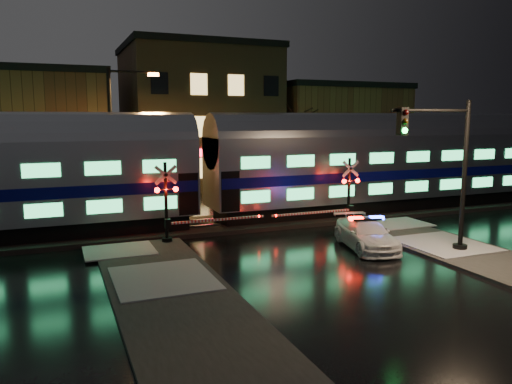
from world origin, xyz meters
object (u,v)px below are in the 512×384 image
at_px(police_car, 366,234).
at_px(crossing_signal_left, 174,210).
at_px(crossing_signal_right, 344,199).
at_px(traffic_light, 446,174).
at_px(streetlight, 116,133).

relative_size(police_car, crossing_signal_left, 0.89).
height_order(crossing_signal_right, traffic_light, traffic_light).
bearing_deg(crossing_signal_right, traffic_light, -80.04).
height_order(police_car, crossing_signal_right, crossing_signal_right).
bearing_deg(crossing_signal_left, streetlight, 104.40).
bearing_deg(police_car, traffic_light, -27.85).
xyz_separation_m(crossing_signal_right, crossing_signal_left, (-9.25, 0.00, 0.05)).
bearing_deg(traffic_light, police_car, 125.87).
bearing_deg(traffic_light, streetlight, 118.86).
height_order(crossing_signal_left, traffic_light, traffic_light).
xyz_separation_m(crossing_signal_left, traffic_light, (10.34, -6.26, 1.94)).
distance_m(traffic_light, streetlight, 17.76).
xyz_separation_m(crossing_signal_left, streetlight, (-1.72, 6.70, 3.41)).
height_order(police_car, traffic_light, traffic_light).
relative_size(crossing_signal_right, crossing_signal_left, 0.97).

